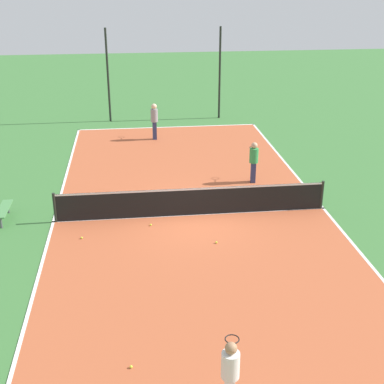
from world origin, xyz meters
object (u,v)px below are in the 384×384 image
Objects in this scene: player_far_white at (230,372)px; player_baseline_gray at (154,119)px; tennis_ball_far_baseline at (131,367)px; player_far_green at (254,159)px; tennis_net at (192,201)px; tennis_ball_left_sideline at (151,225)px; bench at (4,210)px; fence_post_back_right at (220,73)px; fence_post_back_left at (108,76)px; tennis_ball_right_alley at (216,242)px; tennis_ball_near_net at (82,238)px.

player_baseline_gray is (-0.49, 18.38, 0.16)m from player_far_white.
player_far_green is at bearing 64.16° from tennis_ball_far_baseline.
tennis_net is 140.82× the size of tennis_ball_left_sideline.
fence_post_back_right is at bearing -37.11° from bench.
tennis_net reaches higher than tennis_ball_left_sideline.
tennis_ball_right_alley is at bearing -76.58° from fence_post_back_left.
player_far_white reaches higher than tennis_ball_right_alley.
tennis_ball_left_sideline and tennis_ball_right_alley have the same top height.
tennis_ball_far_baseline is at bearing -87.54° from fence_post_back_left.
player_far_green is 24.89× the size of tennis_ball_left_sideline.
tennis_ball_far_baseline is 6.48m from tennis_ball_near_net.
player_far_green is at bearing -75.18° from bench.
tennis_net is at bearing 20.30° from tennis_ball_near_net.
player_far_white is at bearing -146.77° from bench.
fence_post_back_left is (-2.34, 3.88, 1.49)m from player_baseline_gray.
tennis_ball_near_net is (-2.27, -0.69, 0.00)m from tennis_ball_left_sideline.
tennis_ball_right_alley is at bearing -76.86° from tennis_net.
tennis_ball_far_baseline is (4.27, -8.07, -0.33)m from bench.
tennis_ball_far_baseline is at bearing -104.54° from fence_post_back_right.
player_baseline_gray reaches higher than player_far_white.
player_far_green reaches higher than tennis_ball_left_sideline.
tennis_net is at bearing -93.34° from bench.
player_far_green reaches higher than tennis_ball_right_alley.
fence_post_back_right is at bearing 80.28° from tennis_ball_right_alley.
tennis_net reaches higher than tennis_ball_near_net.
player_baseline_gray is at bearing 14.92° from player_far_white.
tennis_ball_left_sideline is at bearing 143.16° from tennis_ball_right_alley.
tennis_net is 1.85× the size of fence_post_back_left.
fence_post_back_right reaches higher than tennis_ball_far_baseline.
bench is 0.30× the size of fence_post_back_right.
player_far_green is at bearing 65.34° from tennis_ball_right_alley.
player_baseline_gray reaches higher than player_far_green.
player_far_white is (6.20, -9.46, 0.55)m from bench.
bench is 11.32m from player_far_white.
tennis_ball_left_sideline is 14.22m from fence_post_back_left.
player_baseline_gray is (5.71, 8.92, 0.71)m from bench.
player_far_green is 24.89× the size of tennis_ball_near_net.
tennis_ball_near_net is at bearing -92.41° from fence_post_back_left.
bench is 13.42m from fence_post_back_left.
bench reaches higher than tennis_ball_right_alley.
player_baseline_gray is (-0.82, 9.30, 0.53)m from tennis_net.
player_far_white reaches higher than tennis_ball_near_net.
player_baseline_gray is at bearing 38.93° from player_far_green.
player_far_white is at bearing -98.91° from fence_post_back_right.
tennis_net is 5.99× the size of player_far_white.
tennis_ball_left_sideline is 2.37m from tennis_ball_near_net.
tennis_ball_far_baseline is 6.14m from tennis_ball_right_alley.
fence_post_back_left reaches higher than player_far_green.
tennis_net is 140.82× the size of tennis_ball_near_net.
tennis_ball_far_baseline is 1.00× the size of tennis_ball_right_alley.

